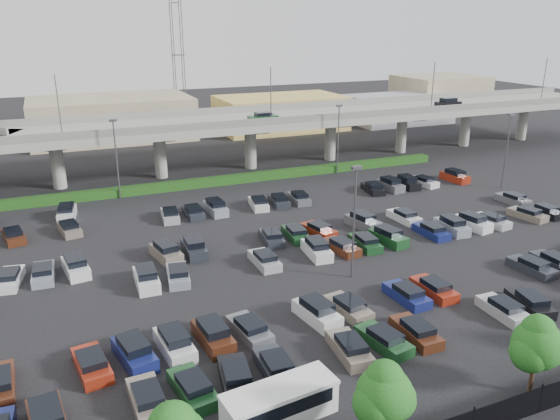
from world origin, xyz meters
The scene contains 10 objects.
ground centered at (0.00, 0.00, 0.00)m, with size 280.00×280.00×0.00m, color black.
overpass centered at (-0.18, 31.97, 6.97)m, with size 150.00×13.00×15.80m.
hedge centered at (0.00, 25.00, 0.55)m, with size 66.00×1.60×1.10m, color #113A10.
fence centered at (-0.05, -28.00, 0.90)m, with size 70.00×0.10×2.00m.
tree_row centered at (0.70, -26.53, 3.52)m, with size 65.07×3.66×5.94m.
shuttle_bus centered at (-13.19, -22.56, 1.18)m, with size 6.96×3.04×2.17m.
parked_cars centered at (-0.58, -4.42, 0.63)m, with size 62.75×41.65×1.67m.
light_poles centered at (-4.13, 2.00, 6.24)m, with size 66.90×48.38×10.30m.
distant_buildings centered at (12.38, 61.81, 3.74)m, with size 138.00×24.00×9.00m.
comm_tower centered at (4.00, 74.00, 15.61)m, with size 2.40×2.40×30.00m.
Camera 1 is at (-23.28, -46.36, 21.75)m, focal length 35.00 mm.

